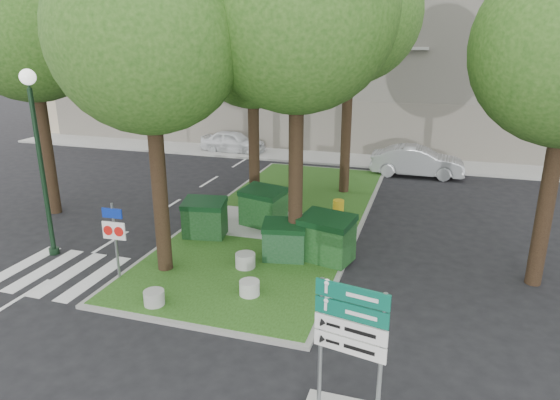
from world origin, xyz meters
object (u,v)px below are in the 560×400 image
at_px(dumpster_b, 263,207).
at_px(litter_bin, 338,209).
at_px(bollard_mid, 245,260).
at_px(traffic_sign_pole, 115,232).
at_px(dumpster_a, 205,218).
at_px(street_lamp, 38,143).
at_px(car_white, 233,142).
at_px(tree_street_left, 30,12).
at_px(tree_median_near_left, 150,15).
at_px(dumpster_d, 327,238).
at_px(car_silver, 417,161).
at_px(bollard_left, 154,298).
at_px(dumpster_c, 284,241).
at_px(tree_median_mid, 255,31).
at_px(bollard_right, 249,288).
at_px(directional_sign, 351,332).

relative_size(dumpster_b, litter_bin, 2.43).
distance_m(bollard_mid, traffic_sign_pole, 3.88).
xyz_separation_m(dumpster_a, litter_bin, (4.13, 3.10, -0.28)).
height_order(street_lamp, car_white, street_lamp).
bearing_deg(street_lamp, tree_street_left, 128.35).
relative_size(tree_street_left, street_lamp, 1.87).
bearing_deg(tree_street_left, litter_bin, 11.72).
bearing_deg(tree_median_near_left, litter_bin, 55.01).
height_order(dumpster_d, litter_bin, dumpster_d).
relative_size(tree_median_near_left, tree_street_left, 0.96).
bearing_deg(car_silver, bollard_left, 158.68).
relative_size(bollard_left, car_white, 0.13).
relative_size(dumpster_b, bollard_left, 3.36).
xyz_separation_m(dumpster_d, litter_bin, (-0.36, 3.79, -0.34)).
relative_size(tree_street_left, bollard_left, 20.39).
height_order(litter_bin, car_silver, car_silver).
relative_size(dumpster_c, car_silver, 0.32).
distance_m(dumpster_a, dumpster_c, 3.35).
bearing_deg(tree_median_mid, bollard_right, -71.79).
bearing_deg(car_white, traffic_sign_pole, -166.83).
relative_size(tree_median_near_left, litter_bin, 14.14).
bearing_deg(directional_sign, litter_bin, 113.01).
bearing_deg(tree_street_left, bollard_left, -35.74).
xyz_separation_m(tree_median_near_left, directional_sign, (6.23, -4.56, -5.43)).
bearing_deg(bollard_right, car_silver, 75.63).
distance_m(tree_street_left, dumpster_c, 12.41).
bearing_deg(car_white, bollard_mid, -154.44).
bearing_deg(litter_bin, bollard_left, -112.99).
bearing_deg(bollard_mid, street_lamp, -173.75).
xyz_separation_m(tree_median_near_left, tree_street_left, (-7.00, 3.50, 0.33)).
bearing_deg(dumpster_d, traffic_sign_pole, -137.55).
relative_size(tree_median_near_left, bollard_right, 18.99).
height_order(bollard_right, directional_sign, directional_sign).
bearing_deg(litter_bin, bollard_mid, -110.28).
xyz_separation_m(dumpster_b, litter_bin, (2.53, 1.50, -0.33)).
bearing_deg(dumpster_a, bollard_left, -89.90).
xyz_separation_m(tree_median_mid, car_silver, (6.11, 7.11, -6.22)).
distance_m(traffic_sign_pole, car_silver, 16.50).
height_order(tree_street_left, car_white, tree_street_left).
bearing_deg(dumpster_a, bollard_right, -59.12).
relative_size(tree_median_mid, directional_sign, 3.75).
xyz_separation_m(dumpster_c, car_silver, (3.48, 11.90, 0.04)).
xyz_separation_m(litter_bin, car_silver, (2.55, 7.81, 0.27)).
relative_size(tree_median_near_left, dumpster_a, 6.57).
bearing_deg(tree_median_near_left, street_lamp, 179.55).
bearing_deg(directional_sign, tree_street_left, 159.81).
bearing_deg(bollard_right, directional_sign, -48.38).
relative_size(tree_median_mid, dumpster_c, 6.70).
xyz_separation_m(dumpster_b, car_silver, (5.08, 9.31, -0.06)).
bearing_deg(bollard_mid, car_silver, 71.03).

